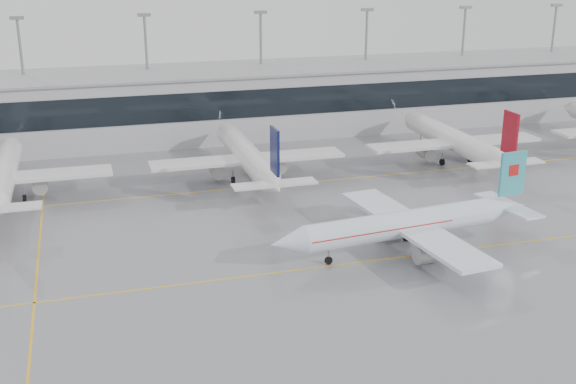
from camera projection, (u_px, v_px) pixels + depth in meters
name	position (u px, v px, depth m)	size (l,w,h in m)	color
ground	(318.00, 267.00, 80.09)	(320.00, 320.00, 0.00)	gray
taxi_line_main	(318.00, 267.00, 80.09)	(120.00, 0.25, 0.01)	gold
taxi_line_north	(254.00, 187.00, 107.38)	(120.00, 0.25, 0.01)	gold
taxi_line_cross	(39.00, 247.00, 85.69)	(0.25, 60.00, 0.01)	gold
terminal	(212.00, 106.00, 134.58)	(180.00, 15.00, 12.00)	#A9A9AD
terminal_glass	(220.00, 105.00, 127.24)	(180.00, 0.20, 5.00)	black
terminal_roof	(211.00, 72.00, 132.62)	(182.00, 16.00, 0.40)	gray
light_masts	(205.00, 62.00, 137.71)	(156.40, 1.00, 22.60)	gray
air_canada_jet	(411.00, 224.00, 83.76)	(34.18, 26.86, 10.46)	silver
parked_jet_b	(3.00, 176.00, 100.18)	(29.64, 36.96, 11.72)	silver
parked_jet_c	(248.00, 157.00, 109.56)	(29.64, 36.96, 11.72)	silver
parked_jet_d	(454.00, 140.00, 118.94)	(29.64, 36.96, 11.72)	silver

